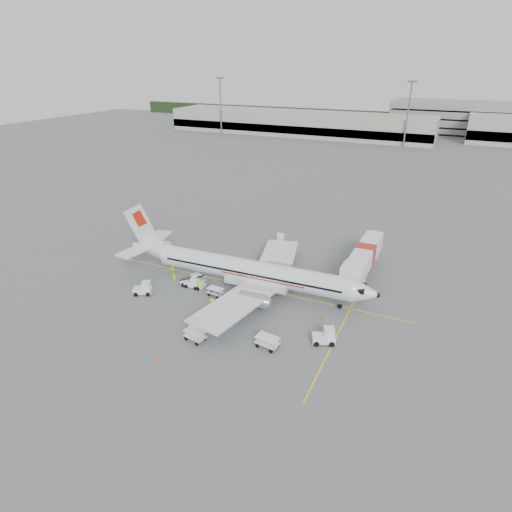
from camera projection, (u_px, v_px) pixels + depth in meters
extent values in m
plane|color=#56595B|center=(250.00, 286.00, 59.09)|extent=(360.00, 360.00, 0.00)
cube|color=yellow|center=(250.00, 286.00, 59.09)|extent=(44.00, 0.20, 0.01)
cube|color=yellow|center=(333.00, 344.00, 47.14)|extent=(0.20, 20.00, 0.01)
cone|color=#ED4D0D|center=(323.00, 319.00, 51.18)|extent=(0.37, 0.37, 0.60)
cone|color=#ED4D0D|center=(333.00, 248.00, 70.41)|extent=(0.36, 0.36, 0.59)
cone|color=#ED4D0D|center=(156.00, 357.00, 44.66)|extent=(0.34, 0.34, 0.55)
imported|color=#91E810|center=(198.00, 284.00, 57.70)|extent=(0.74, 0.56, 1.83)
imported|color=#91E810|center=(172.00, 269.00, 62.01)|extent=(1.03, 0.98, 1.67)
imported|color=#91E810|center=(212.00, 305.00, 52.88)|extent=(0.68, 1.17, 1.79)
imported|color=#91E810|center=(174.00, 279.00, 59.37)|extent=(1.03, 0.93, 1.68)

